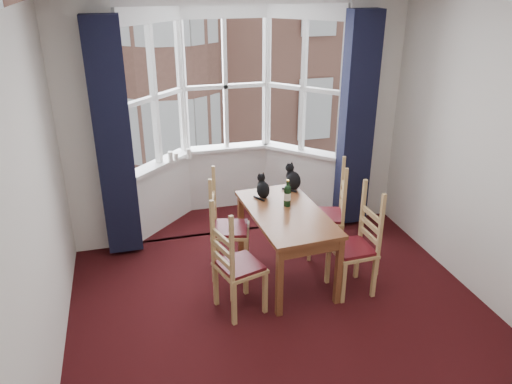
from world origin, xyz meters
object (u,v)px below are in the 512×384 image
object	(u,v)px
chair_right_far	(333,217)
cat_left	(263,188)
chair_left_near	(231,270)
chair_right_near	(361,248)
dining_table	(286,220)
candle_extra	(189,154)
candle_tall	(171,157)
candle_short	(176,157)
cat_right	(293,179)
wine_bottle	(287,195)
chair_left_far	(222,230)

from	to	relation	value
chair_right_far	cat_left	xyz separation A→B (m)	(-0.80, 0.12, 0.40)
chair_left_near	chair_right_near	bearing A→B (deg)	2.11
dining_table	candle_extra	distance (m)	1.76
chair_left_near	candle_tall	size ratio (longest dim) A/B	7.21
candle_tall	candle_short	xyz separation A→B (m)	(0.07, 0.03, -0.02)
cat_left	cat_right	distance (m)	0.41
chair_right_near	cat_right	distance (m)	1.13
wine_bottle	candle_extra	bearing A→B (deg)	120.51
cat_right	candle_tall	size ratio (longest dim) A/B	2.41
candle_short	cat_right	bearing A→B (deg)	-39.21
dining_table	candle_extra	xyz separation A→B (m)	(-0.79, 1.55, 0.27)
chair_left_far	cat_right	bearing A→B (deg)	14.67
chair_left_near	wine_bottle	xyz separation A→B (m)	(0.74, 0.60, 0.42)
chair_left_near	wine_bottle	bearing A→B (deg)	39.20
chair_right_far	chair_left_near	bearing A→B (deg)	-150.52
cat_right	wine_bottle	size ratio (longest dim) A/B	1.04
chair_right_far	candle_tall	xyz separation A→B (m)	(-1.68, 1.20, 0.46)
candle_tall	candle_short	world-z (taller)	candle_tall
cat_left	cat_right	bearing A→B (deg)	19.30
chair_right_near	chair_right_far	bearing A→B (deg)	89.28
dining_table	candle_short	world-z (taller)	candle_short
chair_left_far	dining_table	bearing A→B (deg)	-27.37
cat_right	wine_bottle	distance (m)	0.47
candle_extra	chair_right_near	bearing A→B (deg)	-53.77
cat_left	cat_right	xyz separation A→B (m)	(0.39, 0.14, 0.01)
chair_right_far	cat_left	size ratio (longest dim) A/B	3.38
candle_short	dining_table	bearing A→B (deg)	-58.22
chair_right_near	candle_tall	size ratio (longest dim) A/B	7.21
chair_left_near	candle_extra	world-z (taller)	candle_extra
cat_right	candle_extra	size ratio (longest dim) A/B	2.39
chair_right_near	candle_tall	world-z (taller)	candle_tall
chair_right_far	wine_bottle	xyz separation A→B (m)	(-0.62, -0.16, 0.42)
wine_bottle	candle_extra	size ratio (longest dim) A/B	2.30
chair_left_far	cat_left	xyz separation A→B (m)	(0.48, 0.09, 0.40)
chair_right_near	candle_tall	bearing A→B (deg)	131.08
chair_left_far	chair_left_near	bearing A→B (deg)	-94.98
cat_left	wine_bottle	size ratio (longest dim) A/B	0.92
chair_left_far	cat_left	distance (m)	0.63
dining_table	wine_bottle	world-z (taller)	wine_bottle
chair_left_near	candle_extra	size ratio (longest dim) A/B	7.17
chair_right_near	wine_bottle	world-z (taller)	wine_bottle
chair_left_near	chair_right_far	size ratio (longest dim) A/B	1.00
cat_left	candle_extra	world-z (taller)	cat_left
chair_left_far	wine_bottle	bearing A→B (deg)	-15.84
chair_left_far	candle_short	bearing A→B (deg)	105.15
wine_bottle	chair_left_far	bearing A→B (deg)	164.16
cat_left	wine_bottle	distance (m)	0.34
chair_left_near	candle_tall	distance (m)	2.05
chair_right_far	cat_right	size ratio (longest dim) A/B	3.00
cat_left	candle_extra	size ratio (longest dim) A/B	2.12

